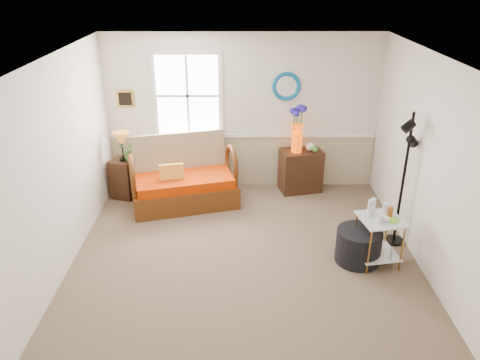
{
  "coord_description": "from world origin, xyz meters",
  "views": [
    {
      "loc": [
        -0.09,
        -5.0,
        3.53
      ],
      "look_at": [
        -0.06,
        0.17,
        1.14
      ],
      "focal_mm": 35.0,
      "sensor_mm": 36.0,
      "label": 1
    }
  ],
  "objects_px": {
    "side_table": "(378,241)",
    "cabinet": "(300,171)",
    "lamp_stand": "(124,178)",
    "floor_lamp": "(403,181)",
    "loveseat": "(183,173)",
    "ottoman": "(358,246)"
  },
  "relations": [
    {
      "from": "side_table",
      "to": "cabinet",
      "type": "bearing_deg",
      "value": 108.43
    },
    {
      "from": "lamp_stand",
      "to": "floor_lamp",
      "type": "distance_m",
      "value": 4.36
    },
    {
      "from": "lamp_stand",
      "to": "side_table",
      "type": "height_order",
      "value": "same"
    },
    {
      "from": "cabinet",
      "to": "loveseat",
      "type": "bearing_deg",
      "value": -177.78
    },
    {
      "from": "loveseat",
      "to": "side_table",
      "type": "xyz_separation_m",
      "value": [
        2.66,
        -1.7,
        -0.21
      ]
    },
    {
      "from": "floor_lamp",
      "to": "ottoman",
      "type": "relative_size",
      "value": 3.23
    },
    {
      "from": "cabinet",
      "to": "ottoman",
      "type": "xyz_separation_m",
      "value": [
        0.5,
        -2.13,
        -0.14
      ]
    },
    {
      "from": "loveseat",
      "to": "floor_lamp",
      "type": "xyz_separation_m",
      "value": [
        3.06,
        -1.19,
        0.4
      ]
    },
    {
      "from": "cabinet",
      "to": "ottoman",
      "type": "bearing_deg",
      "value": -88.63
    },
    {
      "from": "side_table",
      "to": "ottoman",
      "type": "bearing_deg",
      "value": 168.4
    },
    {
      "from": "loveseat",
      "to": "side_table",
      "type": "distance_m",
      "value": 3.16
    },
    {
      "from": "loveseat",
      "to": "cabinet",
      "type": "height_order",
      "value": "loveseat"
    },
    {
      "from": "ottoman",
      "to": "floor_lamp",
      "type": "bearing_deg",
      "value": 36.4
    },
    {
      "from": "lamp_stand",
      "to": "floor_lamp",
      "type": "height_order",
      "value": "floor_lamp"
    },
    {
      "from": "loveseat",
      "to": "floor_lamp",
      "type": "relative_size",
      "value": 0.87
    },
    {
      "from": "lamp_stand",
      "to": "side_table",
      "type": "distance_m",
      "value": 4.16
    },
    {
      "from": "side_table",
      "to": "ottoman",
      "type": "relative_size",
      "value": 1.12
    },
    {
      "from": "lamp_stand",
      "to": "cabinet",
      "type": "height_order",
      "value": "cabinet"
    },
    {
      "from": "side_table",
      "to": "floor_lamp",
      "type": "xyz_separation_m",
      "value": [
        0.4,
        0.51,
        0.61
      ]
    },
    {
      "from": "loveseat",
      "to": "ottoman",
      "type": "xyz_separation_m",
      "value": [
        2.43,
        -1.65,
        -0.31
      ]
    },
    {
      "from": "lamp_stand",
      "to": "floor_lamp",
      "type": "bearing_deg",
      "value": -19.55
    },
    {
      "from": "cabinet",
      "to": "side_table",
      "type": "bearing_deg",
      "value": -83.3
    }
  ]
}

